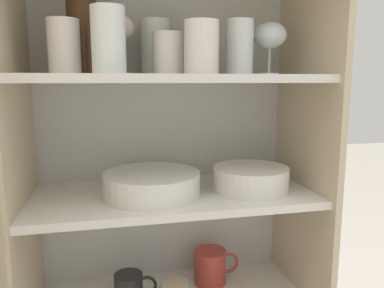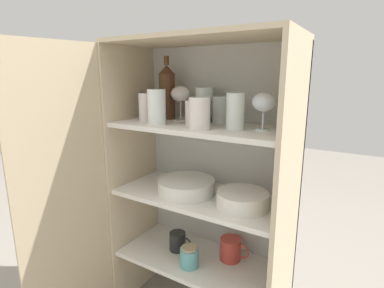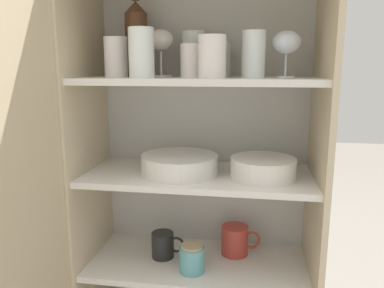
{
  "view_description": "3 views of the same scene",
  "coord_description": "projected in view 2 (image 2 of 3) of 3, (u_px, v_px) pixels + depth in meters",
  "views": [
    {
      "loc": [
        -0.16,
        -0.79,
        0.92
      ],
      "look_at": [
        0.05,
        0.16,
        0.76
      ],
      "focal_mm": 35.0,
      "sensor_mm": 36.0,
      "label": 1
    },
    {
      "loc": [
        0.62,
        -0.9,
        1.14
      ],
      "look_at": [
        -0.03,
        0.15,
        0.85
      ],
      "focal_mm": 28.0,
      "sensor_mm": 36.0,
      "label": 2
    },
    {
      "loc": [
        0.17,
        -1.02,
        0.97
      ],
      "look_at": [
        -0.02,
        0.15,
        0.72
      ],
      "focal_mm": 35.0,
      "sensor_mm": 36.0,
      "label": 3
    }
  ],
  "objects": [
    {
      "name": "cupboard_back_panel",
      "position": [
        218.0,
        181.0,
        1.46
      ],
      "size": [
        0.78,
        0.02,
        1.27
      ],
      "primitive_type": "cube",
      "color": "silver",
      "rests_on": "ground_plane"
    },
    {
      "name": "cupboard_side_left",
      "position": [
        135.0,
        177.0,
        1.51
      ],
      "size": [
        0.02,
        0.37,
        1.27
      ],
      "primitive_type": "cube",
      "color": "#CCB793",
      "rests_on": "ground_plane"
    },
    {
      "name": "cupboard_side_right",
      "position": [
        287.0,
        212.0,
        1.12
      ],
      "size": [
        0.02,
        0.37,
        1.27
      ],
      "primitive_type": "cube",
      "color": "#CCB793",
      "rests_on": "ground_plane"
    },
    {
      "name": "cupboard_top_panel",
      "position": [
        201.0,
        39.0,
        1.17
      ],
      "size": [
        0.78,
        0.37,
        0.02
      ],
      "primitive_type": "cube",
      "color": "#CCB793",
      "rests_on": "cupboard_side_left"
    },
    {
      "name": "shelf_board_lower",
      "position": [
        199.0,
        260.0,
        1.39
      ],
      "size": [
        0.74,
        0.33,
        0.02
      ],
      "primitive_type": "cube",
      "color": "silver"
    },
    {
      "name": "shelf_board_middle",
      "position": [
        200.0,
        197.0,
        1.32
      ],
      "size": [
        0.74,
        0.33,
        0.02
      ],
      "primitive_type": "cube",
      "color": "silver"
    },
    {
      "name": "shelf_board_upper",
      "position": [
        200.0,
        127.0,
        1.25
      ],
      "size": [
        0.74,
        0.33,
        0.02
      ],
      "primitive_type": "cube",
      "color": "silver"
    },
    {
      "name": "cupboard_door",
      "position": [
        63.0,
        201.0,
        1.23
      ],
      "size": [
        0.1,
        0.38,
        1.27
      ],
      "color": "tan",
      "rests_on": "ground_plane"
    },
    {
      "name": "tumbler_glass_0",
      "position": [
        195.0,
        113.0,
        1.23
      ],
      "size": [
        0.08,
        0.08,
        0.1
      ],
      "color": "silver",
      "rests_on": "shelf_board_upper"
    },
    {
      "name": "tumbler_glass_1",
      "position": [
        147.0,
        107.0,
        1.34
      ],
      "size": [
        0.07,
        0.07,
        0.12
      ],
      "color": "silver",
      "rests_on": "shelf_board_upper"
    },
    {
      "name": "tumbler_glass_2",
      "position": [
        199.0,
        113.0,
        1.13
      ],
      "size": [
        0.08,
        0.08,
        0.12
      ],
      "color": "silver",
      "rests_on": "shelf_board_upper"
    },
    {
      "name": "tumbler_glass_3",
      "position": [
        222.0,
        110.0,
        1.28
      ],
      "size": [
        0.08,
        0.08,
        0.11
      ],
      "color": "white",
      "rests_on": "shelf_board_upper"
    },
    {
      "name": "tumbler_glass_4",
      "position": [
        235.0,
        111.0,
        1.13
      ],
      "size": [
        0.07,
        0.07,
        0.14
      ],
      "color": "white",
      "rests_on": "shelf_board_upper"
    },
    {
      "name": "tumbler_glass_5",
      "position": [
        204.0,
        105.0,
        1.33
      ],
      "size": [
        0.08,
        0.08,
        0.15
      ],
      "color": "white",
      "rests_on": "shelf_board_upper"
    },
    {
      "name": "tumbler_glass_6",
      "position": [
        157.0,
        107.0,
        1.24
      ],
      "size": [
        0.08,
        0.08,
        0.15
      ],
      "color": "white",
      "rests_on": "shelf_board_upper"
    },
    {
      "name": "wine_glass_0",
      "position": [
        264.0,
        103.0,
        1.1
      ],
      "size": [
        0.09,
        0.09,
        0.14
      ],
      "color": "white",
      "rests_on": "shelf_board_upper"
    },
    {
      "name": "wine_glass_1",
      "position": [
        180.0,
        96.0,
        1.34
      ],
      "size": [
        0.09,
        0.09,
        0.15
      ],
      "color": "silver",
      "rests_on": "shelf_board_upper"
    },
    {
      "name": "wine_bottle",
      "position": [
        167.0,
        92.0,
        1.4
      ],
      "size": [
        0.08,
        0.08,
        0.29
      ],
      "color": "#4C2D19",
      "rests_on": "shelf_board_upper"
    },
    {
      "name": "plate_stack_white",
      "position": [
        186.0,
        186.0,
        1.33
      ],
      "size": [
        0.25,
        0.25,
        0.06
      ],
      "color": "silver",
      "rests_on": "shelf_board_middle"
    },
    {
      "name": "mixing_bowl_large",
      "position": [
        242.0,
        199.0,
        1.18
      ],
      "size": [
        0.21,
        0.21,
        0.07
      ],
      "color": "silver",
      "rests_on": "shelf_board_middle"
    },
    {
      "name": "coffee_mug_primary",
      "position": [
        178.0,
        241.0,
        1.45
      ],
      "size": [
        0.12,
        0.08,
        0.09
      ],
      "color": "black",
      "rests_on": "shelf_board_lower"
    },
    {
      "name": "coffee_mug_extra_1",
      "position": [
        231.0,
        249.0,
        1.38
      ],
      "size": [
        0.14,
        0.1,
        0.1
      ],
      "color": "#BC3D33",
      "rests_on": "shelf_board_lower"
    },
    {
      "name": "storage_jar",
      "position": [
        189.0,
        257.0,
        1.33
      ],
      "size": [
        0.08,
        0.08,
        0.09
      ],
      "color": "#5BA3A8",
      "rests_on": "shelf_board_lower"
    }
  ]
}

